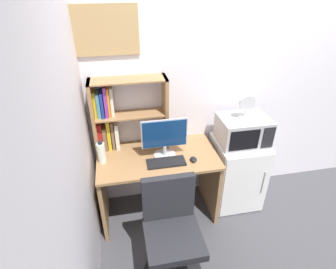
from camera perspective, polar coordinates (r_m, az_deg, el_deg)
The scene contains 13 objects.
wall_back at distance 3.19m, azimuth 21.71°, elevation 9.98°, with size 6.40×0.04×2.60m, color silver.
wall_left at distance 1.40m, azimuth -22.42°, elevation -19.34°, with size 0.04×4.40×2.60m, color silver.
desk at distance 2.83m, azimuth -2.13°, elevation -8.46°, with size 1.18×0.65×0.77m.
hutch_bookshelf at distance 2.67m, azimuth -10.32°, elevation 4.12°, with size 0.72×0.22×0.73m.
monitor at distance 2.57m, azimuth -0.73°, elevation -0.53°, with size 0.44×0.21×0.40m.
keyboard at distance 2.58m, azimuth -0.39°, elevation -5.86°, with size 0.36×0.15×0.02m, color black.
computer_mouse at distance 2.61m, azimuth 5.36°, elevation -5.20°, with size 0.06×0.08×0.04m, color black.
water_bottle at distance 2.62m, azimuth -13.78°, elevation -3.73°, with size 0.08×0.08×0.23m.
mini_fridge at distance 3.17m, azimuth 14.14°, elevation -7.66°, with size 0.52×0.52×0.80m.
microwave at distance 2.87m, azimuth 15.47°, elevation 0.89°, with size 0.50×0.38×0.28m.
desk_fan at distance 2.74m, azimuth 16.19°, elevation 5.82°, with size 0.16×0.11×0.24m.
desk_chair at distance 2.42m, azimuth 0.78°, elevation -20.88°, with size 0.52×0.52×0.96m.
wall_corkboard at distance 2.52m, azimuth -15.52°, elevation 20.22°, with size 0.77×0.02×0.42m, color tan.
Camera 1 is at (-1.28, -2.49, 2.32)m, focal length 29.06 mm.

